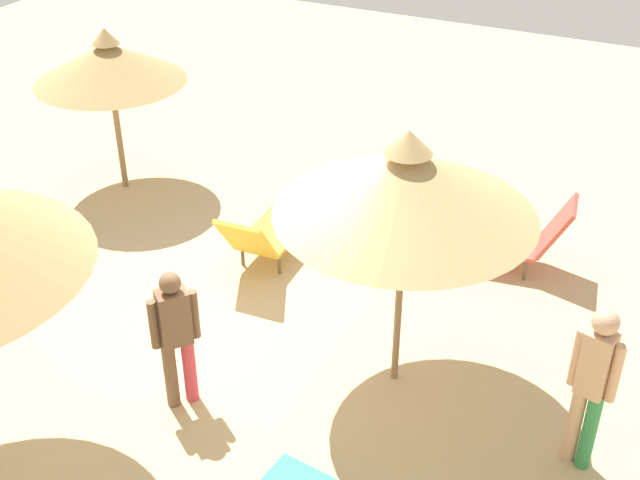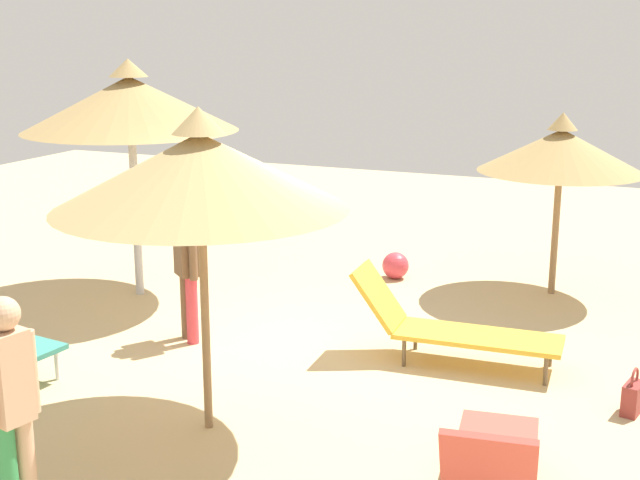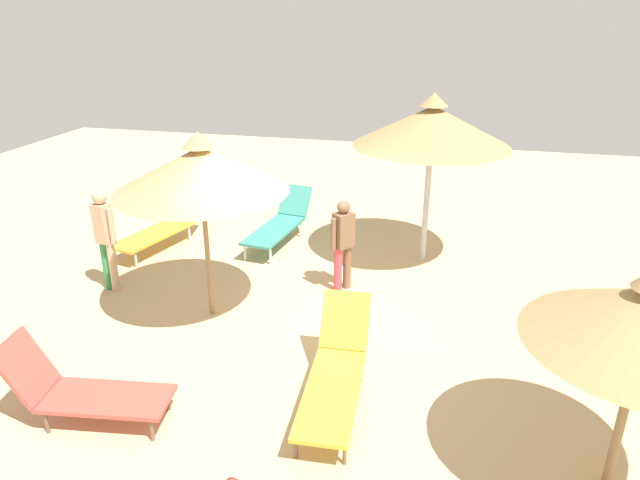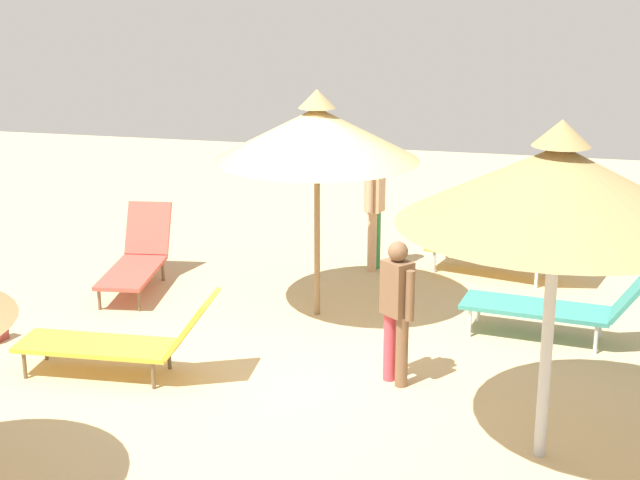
# 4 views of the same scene
# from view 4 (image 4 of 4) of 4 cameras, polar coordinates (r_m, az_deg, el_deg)

# --- Properties ---
(ground) EXTENTS (24.00, 24.00, 0.10)m
(ground) POSITION_cam_4_polar(r_m,az_deg,el_deg) (10.80, -1.37, -7.22)
(ground) COLOR tan
(parasol_umbrella_near_left) EXTENTS (2.44, 2.44, 2.78)m
(parasol_umbrella_near_left) POSITION_cam_4_polar(r_m,az_deg,el_deg) (11.46, -0.18, 6.25)
(parasol_umbrella_near_left) COLOR olive
(parasol_umbrella_near_left) RESTS_ON ground
(parasol_umbrella_edge) EXTENTS (2.67, 2.67, 3.01)m
(parasol_umbrella_edge) POSITION_cam_4_polar(r_m,az_deg,el_deg) (8.21, 13.78, 3.11)
(parasol_umbrella_edge) COLOR #B2B2B7
(parasol_umbrella_edge) RESTS_ON ground
(lounge_chair_back) EXTENTS (0.72, 2.17, 0.95)m
(lounge_chair_back) POSITION_cam_4_polar(r_m,az_deg,el_deg) (10.42, -11.39, -5.75)
(lounge_chair_back) COLOR gold
(lounge_chair_back) RESTS_ON ground
(lounge_chair_near_right) EXTENTS (1.84, 0.84, 1.00)m
(lounge_chair_near_right) POSITION_cam_4_polar(r_m,az_deg,el_deg) (13.11, -10.65, -1.00)
(lounge_chair_near_right) COLOR #CC4C3F
(lounge_chair_near_right) RESTS_ON ground
(lounge_chair_far_right) EXTENTS (0.87, 2.13, 0.93)m
(lounge_chair_far_right) POSITION_cam_4_polar(r_m,az_deg,el_deg) (11.46, 13.89, -3.72)
(lounge_chair_far_right) COLOR teal
(lounge_chair_far_right) RESTS_ON ground
(lounge_chair_center) EXTENTS (1.12, 2.25, 0.82)m
(lounge_chair_center) POSITION_cam_4_polar(r_m,az_deg,el_deg) (13.52, 11.07, -0.63)
(lounge_chair_center) COLOR gold
(lounge_chair_center) RESTS_ON ground
(person_standing_far_left) EXTENTS (0.35, 0.39, 1.53)m
(person_standing_far_left) POSITION_cam_4_polar(r_m,az_deg,el_deg) (9.92, 4.52, -3.78)
(person_standing_far_left) COLOR brown
(person_standing_far_left) RESTS_ON ground
(person_standing_near_left) EXTENTS (0.42, 0.27, 1.71)m
(person_standing_near_left) POSITION_cam_4_polar(r_m,az_deg,el_deg) (13.49, 3.22, 2.21)
(person_standing_near_left) COLOR tan
(person_standing_near_left) RESTS_ON ground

